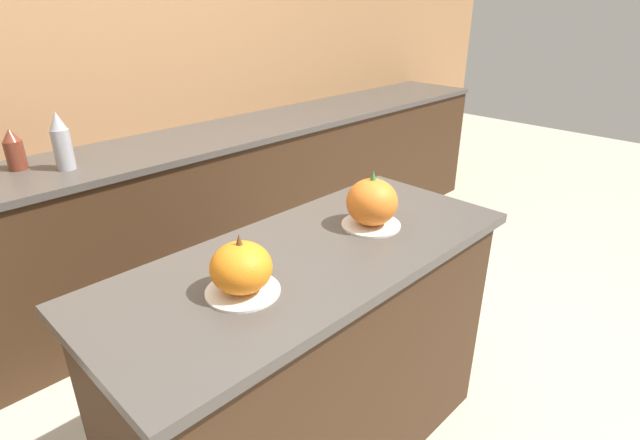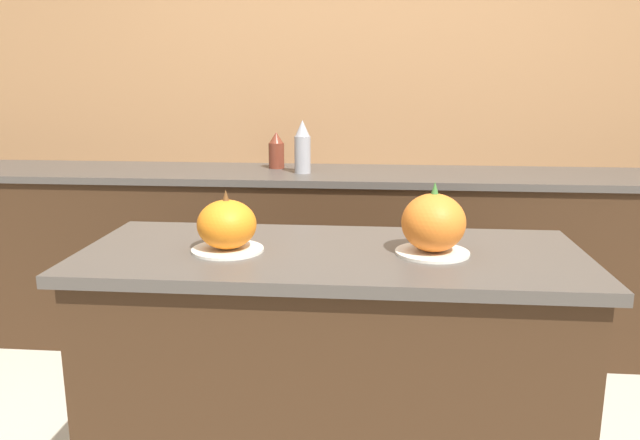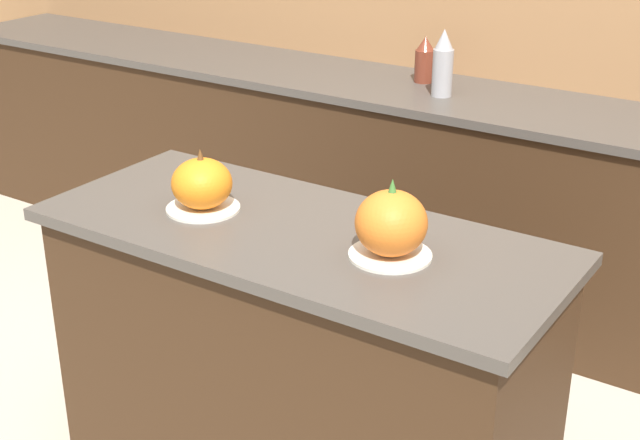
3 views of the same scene
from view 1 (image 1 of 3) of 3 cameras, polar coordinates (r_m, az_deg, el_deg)
name	(u,v)px [view 1 (image 1 of 3)]	position (r m, az deg, el deg)	size (l,w,h in m)	color
wall_back	(75,84)	(2.99, -26.16, 13.80)	(8.00, 0.06, 2.50)	#9E7047
kitchen_island	(313,363)	(1.88, -0.83, -16.02)	(1.47, 0.62, 0.92)	#382314
back_counter	(129,237)	(2.91, -21.03, -1.87)	(6.00, 0.60, 0.93)	#382314
pumpkin_cake_left	(241,269)	(1.39, -8.99, -5.58)	(0.21, 0.21, 0.18)	silver
pumpkin_cake_right	(372,203)	(1.78, 5.95, 1.91)	(0.21, 0.21, 0.21)	silver
bottle_tall	(62,142)	(2.59, -27.44, 7.90)	(0.08, 0.08, 0.27)	#99999E
bottle_short	(14,150)	(2.70, -31.57, 6.83)	(0.08, 0.08, 0.19)	maroon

